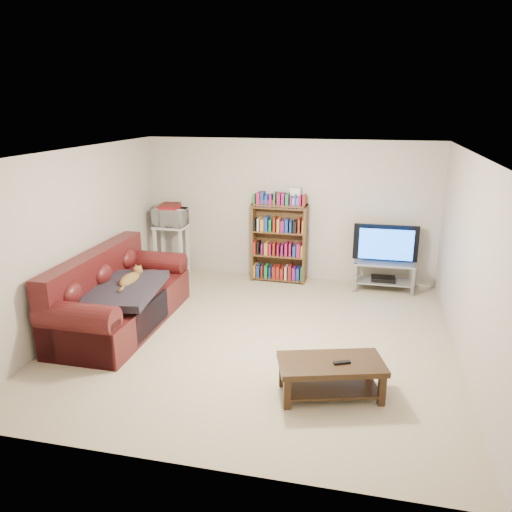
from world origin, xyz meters
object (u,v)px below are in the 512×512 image
(coffee_table, at_px, (331,372))
(bookshelf, at_px, (279,242))
(sofa, at_px, (116,301))
(tv_stand, at_px, (384,271))

(coffee_table, distance_m, bookshelf, 3.63)
(sofa, distance_m, tv_stand, 4.24)
(tv_stand, bearing_deg, bookshelf, 177.04)
(sofa, xyz_separation_m, coffee_table, (3.04, -1.13, -0.08))
(coffee_table, relative_size, bookshelf, 0.89)
(bookshelf, bearing_deg, tv_stand, -1.20)
(coffee_table, xyz_separation_m, bookshelf, (-1.17, 3.41, 0.42))
(coffee_table, relative_size, tv_stand, 1.24)
(sofa, relative_size, tv_stand, 2.48)
(tv_stand, bearing_deg, sofa, -149.23)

